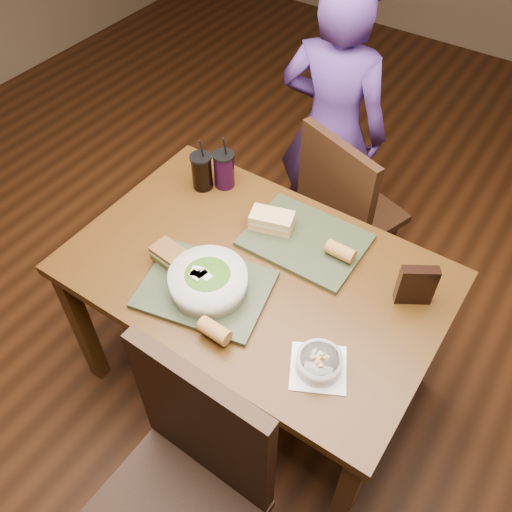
{
  "coord_description": "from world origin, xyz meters",
  "views": [
    {
      "loc": [
        0.69,
        -1.02,
        2.19
      ],
      "look_at": [
        0.0,
        0.0,
        0.82
      ],
      "focal_mm": 38.0,
      "sensor_mm": 36.0,
      "label": 1
    }
  ],
  "objects_px": {
    "chair_near": "(185,484)",
    "tray_near": "(205,289)",
    "soup_bowl": "(319,363)",
    "chip_bag": "(416,285)",
    "diner": "(332,131)",
    "tray_far": "(305,240)",
    "sandwich_near": "(169,255)",
    "cup_cola": "(202,171)",
    "cup_berry": "(224,170)",
    "salad_bowl": "(208,280)",
    "chair_far": "(341,210)",
    "baguette_far": "(340,251)",
    "baguette_near": "(214,331)",
    "sandwich_far": "(272,221)",
    "dining_table": "(256,285)"
  },
  "relations": [
    {
      "from": "tray_near",
      "to": "soup_bowl",
      "type": "distance_m",
      "value": 0.47
    },
    {
      "from": "diner",
      "to": "chip_bag",
      "type": "height_order",
      "value": "diner"
    },
    {
      "from": "salad_bowl",
      "to": "dining_table",
      "type": "bearing_deg",
      "value": 66.6
    },
    {
      "from": "chair_near",
      "to": "tray_far",
      "type": "relative_size",
      "value": 2.49
    },
    {
      "from": "diner",
      "to": "tray_near",
      "type": "xyz_separation_m",
      "value": [
        0.12,
        -1.11,
        0.05
      ]
    },
    {
      "from": "sandwich_near",
      "to": "tray_far",
      "type": "bearing_deg",
      "value": 46.38
    },
    {
      "from": "cup_cola",
      "to": "chair_far",
      "type": "bearing_deg",
      "value": 43.4
    },
    {
      "from": "soup_bowl",
      "to": "chip_bag",
      "type": "relative_size",
      "value": 1.44
    },
    {
      "from": "dining_table",
      "to": "sandwich_far",
      "type": "distance_m",
      "value": 0.25
    },
    {
      "from": "chair_far",
      "to": "diner",
      "type": "relative_size",
      "value": 0.67
    },
    {
      "from": "chair_near",
      "to": "baguette_near",
      "type": "relative_size",
      "value": 10.0
    },
    {
      "from": "chair_near",
      "to": "cup_cola",
      "type": "relative_size",
      "value": 4.46
    },
    {
      "from": "tray_far",
      "to": "salad_bowl",
      "type": "bearing_deg",
      "value": -111.36
    },
    {
      "from": "soup_bowl",
      "to": "baguette_far",
      "type": "xyz_separation_m",
      "value": [
        -0.16,
        0.42,
        0.01
      ]
    },
    {
      "from": "soup_bowl",
      "to": "baguette_near",
      "type": "bearing_deg",
      "value": -164.39
    },
    {
      "from": "diner",
      "to": "cup_berry",
      "type": "relative_size",
      "value": 5.97
    },
    {
      "from": "chair_far",
      "to": "cup_berry",
      "type": "xyz_separation_m",
      "value": [
        -0.37,
        -0.36,
        0.3
      ]
    },
    {
      "from": "cup_berry",
      "to": "sandwich_near",
      "type": "bearing_deg",
      "value": -78.3
    },
    {
      "from": "tray_far",
      "to": "baguette_far",
      "type": "bearing_deg",
      "value": -3.09
    },
    {
      "from": "tray_near",
      "to": "sandwich_far",
      "type": "distance_m",
      "value": 0.37
    },
    {
      "from": "chair_near",
      "to": "tray_near",
      "type": "distance_m",
      "value": 0.61
    },
    {
      "from": "chair_near",
      "to": "sandwich_far",
      "type": "height_order",
      "value": "chair_near"
    },
    {
      "from": "chair_far",
      "to": "cup_cola",
      "type": "distance_m",
      "value": 0.67
    },
    {
      "from": "chair_near",
      "to": "soup_bowl",
      "type": "relative_size",
      "value": 4.61
    },
    {
      "from": "tray_near",
      "to": "salad_bowl",
      "type": "height_order",
      "value": "salad_bowl"
    },
    {
      "from": "sandwich_near",
      "to": "baguette_near",
      "type": "relative_size",
      "value": 1.21
    },
    {
      "from": "baguette_far",
      "to": "cup_cola",
      "type": "xyz_separation_m",
      "value": [
        -0.64,
        0.04,
        0.03
      ]
    },
    {
      "from": "baguette_near",
      "to": "tray_near",
      "type": "bearing_deg",
      "value": 136.44
    },
    {
      "from": "chair_far",
      "to": "tray_far",
      "type": "xyz_separation_m",
      "value": [
        0.06,
        -0.45,
        0.23
      ]
    },
    {
      "from": "baguette_far",
      "to": "cup_cola",
      "type": "relative_size",
      "value": 0.44
    },
    {
      "from": "cup_berry",
      "to": "sandwich_far",
      "type": "bearing_deg",
      "value": -20.52
    },
    {
      "from": "salad_bowl",
      "to": "sandwich_near",
      "type": "bearing_deg",
      "value": 172.35
    },
    {
      "from": "cup_cola",
      "to": "sandwich_near",
      "type": "bearing_deg",
      "value": -67.9
    },
    {
      "from": "sandwich_far",
      "to": "salad_bowl",
      "type": "bearing_deg",
      "value": -92.24
    },
    {
      "from": "chair_near",
      "to": "diner",
      "type": "relative_size",
      "value": 0.74
    },
    {
      "from": "dining_table",
      "to": "chip_bag",
      "type": "distance_m",
      "value": 0.56
    },
    {
      "from": "salad_bowl",
      "to": "baguette_near",
      "type": "relative_size",
      "value": 2.5
    },
    {
      "from": "tray_near",
      "to": "salad_bowl",
      "type": "bearing_deg",
      "value": 10.52
    },
    {
      "from": "tray_far",
      "to": "sandwich_near",
      "type": "distance_m",
      "value": 0.49
    },
    {
      "from": "dining_table",
      "to": "tray_far",
      "type": "bearing_deg",
      "value": 70.35
    },
    {
      "from": "tray_far",
      "to": "chip_bag",
      "type": "xyz_separation_m",
      "value": [
        0.43,
        -0.03,
        0.07
      ]
    },
    {
      "from": "salad_bowl",
      "to": "baguette_near",
      "type": "xyz_separation_m",
      "value": [
        0.13,
        -0.14,
        -0.02
      ]
    },
    {
      "from": "tray_far",
      "to": "dining_table",
      "type": "bearing_deg",
      "value": -109.65
    },
    {
      "from": "sandwich_near",
      "to": "sandwich_far",
      "type": "distance_m",
      "value": 0.4
    },
    {
      "from": "chip_bag",
      "to": "soup_bowl",
      "type": "bearing_deg",
      "value": -140.05
    },
    {
      "from": "cup_cola",
      "to": "chip_bag",
      "type": "height_order",
      "value": "cup_cola"
    },
    {
      "from": "salad_bowl",
      "to": "baguette_far",
      "type": "relative_size",
      "value": 2.51
    },
    {
      "from": "salad_bowl",
      "to": "cup_cola",
      "type": "xyz_separation_m",
      "value": [
        -0.35,
        0.42,
        0.02
      ]
    },
    {
      "from": "soup_bowl",
      "to": "sandwich_far",
      "type": "relative_size",
      "value": 1.29
    },
    {
      "from": "soup_bowl",
      "to": "cup_berry",
      "type": "bearing_deg",
      "value": 144.49
    }
  ]
}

